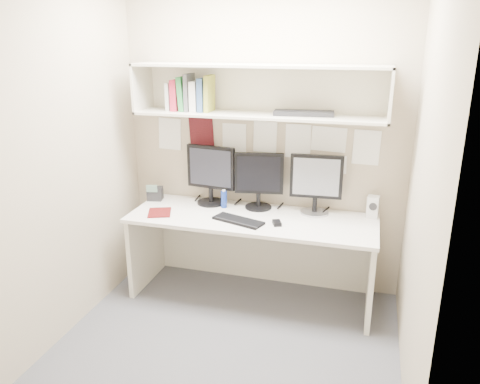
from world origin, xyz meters
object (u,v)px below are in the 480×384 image
(monitor_left, at_px, (211,173))
(monitor_center, at_px, (259,178))
(desk, at_px, (252,257))
(speaker, at_px, (373,207))
(monitor_right, at_px, (316,182))
(keyboard, at_px, (238,221))
(desk_phone, at_px, (155,193))
(maroon_notebook, at_px, (160,212))

(monitor_left, bearing_deg, monitor_center, 7.19)
(desk, height_order, speaker, speaker)
(monitor_center, xyz_separation_m, monitor_right, (0.48, -0.00, 0.01))
(monitor_right, bearing_deg, monitor_left, 176.13)
(desk, xyz_separation_m, monitor_left, (-0.43, 0.22, 0.64))
(monitor_left, relative_size, speaker, 2.86)
(keyboard, bearing_deg, desk_phone, 178.84)
(desk, distance_m, monitor_center, 0.66)
(monitor_right, height_order, desk_phone, monitor_right)
(desk, xyz_separation_m, maroon_notebook, (-0.76, -0.14, 0.37))
(speaker, distance_m, desk_phone, 1.88)
(monitor_center, relative_size, maroon_notebook, 2.16)
(maroon_notebook, relative_size, desk_phone, 1.43)
(desk, bearing_deg, maroon_notebook, -169.59)
(monitor_center, bearing_deg, speaker, -7.70)
(desk, relative_size, maroon_notebook, 9.03)
(keyboard, bearing_deg, maroon_notebook, -161.94)
(speaker, height_order, desk_phone, speaker)
(speaker, xyz_separation_m, maroon_notebook, (-1.70, -0.38, -0.08))
(monitor_center, bearing_deg, keyboard, -111.04)
(monitor_center, distance_m, monitor_right, 0.48)
(keyboard, distance_m, maroon_notebook, 0.68)
(monitor_right, bearing_deg, speaker, -0.59)
(monitor_center, height_order, keyboard, monitor_center)
(monitor_right, distance_m, maroon_notebook, 1.31)
(speaker, xyz_separation_m, desk_phone, (-1.88, -0.08, -0.03))
(keyboard, bearing_deg, desk, 81.35)
(monitor_left, distance_m, keyboard, 0.57)
(monitor_center, bearing_deg, maroon_notebook, -163.99)
(desk_phone, bearing_deg, monitor_left, -5.76)
(speaker, relative_size, desk_phone, 1.16)
(monitor_left, relative_size, maroon_notebook, 2.31)
(monitor_left, distance_m, speaker, 1.38)
(monitor_left, bearing_deg, desk_phone, -166.88)
(speaker, height_order, maroon_notebook, speaker)
(desk, bearing_deg, monitor_right, 24.59)
(monitor_left, xyz_separation_m, monitor_right, (0.90, 0.00, -0.01))
(keyboard, relative_size, maroon_notebook, 1.86)
(desk, bearing_deg, monitor_left, 152.75)
(monitor_right, relative_size, speaker, 2.75)
(desk, height_order, monitor_left, monitor_left)
(keyboard, height_order, desk_phone, desk_phone)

